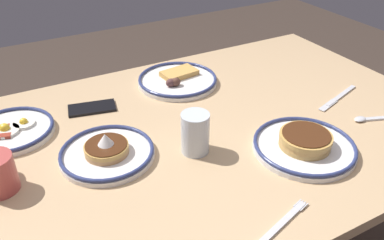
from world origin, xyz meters
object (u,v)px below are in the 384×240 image
at_px(plate_center_pancakes, 11,130).
at_px(fork_near, 279,226).
at_px(plate_far_companion, 304,145).
at_px(plate_near_main, 177,80).
at_px(drinking_glass, 195,135).
at_px(butter_knife, 338,98).
at_px(plate_far_side, 107,152).
at_px(cell_phone, 92,108).
at_px(tea_spoon, 376,118).

relative_size(plate_center_pancakes, fork_near, 1.18).
xyz_separation_m(plate_far_companion, fork_near, (0.23, 0.18, -0.02)).
height_order(plate_near_main, plate_far_companion, plate_far_companion).
height_order(drinking_glass, butter_knife, drinking_glass).
bearing_deg(plate_far_companion, butter_knife, -151.04).
bearing_deg(plate_far_companion, plate_center_pancakes, -33.96).
relative_size(plate_far_side, drinking_glass, 2.19).
bearing_deg(fork_near, plate_near_main, -99.30).
height_order(fork_near, butter_knife, same).
bearing_deg(drinking_glass, plate_far_companion, 151.74).
distance_m(cell_phone, tea_spoon, 0.87).
xyz_separation_m(plate_far_side, fork_near, (-0.24, 0.40, -0.01)).
xyz_separation_m(plate_near_main, drinking_glass, (0.14, 0.37, 0.04)).
height_order(fork_near, tea_spoon, tea_spoon).
relative_size(butter_knife, tea_spoon, 1.14).
bearing_deg(butter_knife, drinking_glass, 2.63).
xyz_separation_m(plate_near_main, butter_knife, (-0.41, 0.35, -0.01)).
distance_m(plate_center_pancakes, drinking_glass, 0.53).
height_order(plate_center_pancakes, tea_spoon, plate_center_pancakes).
bearing_deg(butter_knife, plate_far_companion, 28.96).
bearing_deg(tea_spoon, fork_near, 20.36).
xyz_separation_m(plate_center_pancakes, plate_far_side, (-0.20, 0.23, 0.00)).
xyz_separation_m(drinking_glass, butter_knife, (-0.55, -0.03, -0.05)).
height_order(plate_near_main, drinking_glass, drinking_glass).
xyz_separation_m(plate_near_main, plate_center_pancakes, (0.56, 0.06, -0.00)).
bearing_deg(plate_far_companion, cell_phone, -48.01).
relative_size(plate_near_main, plate_far_companion, 1.01).
relative_size(plate_center_pancakes, drinking_glass, 2.12).
bearing_deg(fork_near, plate_center_pancakes, -55.22).
bearing_deg(tea_spoon, plate_far_companion, 2.58).
xyz_separation_m(plate_center_pancakes, tea_spoon, (-0.97, 0.44, -0.01)).
relative_size(plate_far_companion, plate_far_side, 1.11).
distance_m(plate_far_side, cell_phone, 0.26).
distance_m(plate_far_side, butter_knife, 0.76).
height_order(plate_center_pancakes, plate_far_side, plate_far_side).
xyz_separation_m(plate_near_main, plate_far_companion, (-0.12, 0.51, 0.00)).
distance_m(plate_far_side, tea_spoon, 0.79).
bearing_deg(plate_far_side, drinking_glass, 158.74).
height_order(plate_center_pancakes, butter_knife, plate_center_pancakes).
distance_m(plate_near_main, drinking_glass, 0.40).
height_order(plate_far_side, fork_near, plate_far_side).
xyz_separation_m(plate_center_pancakes, drinking_glass, (-0.42, 0.32, 0.04)).
relative_size(plate_far_side, tea_spoon, 1.28).
bearing_deg(drinking_glass, tea_spoon, 167.36).
bearing_deg(tea_spoon, plate_near_main, -50.21).
height_order(drinking_glass, fork_near, drinking_glass).
distance_m(plate_center_pancakes, butter_knife, 1.01).
bearing_deg(cell_phone, plate_near_main, -162.31).
distance_m(drinking_glass, fork_near, 0.32).
bearing_deg(butter_knife, cell_phone, -23.69).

